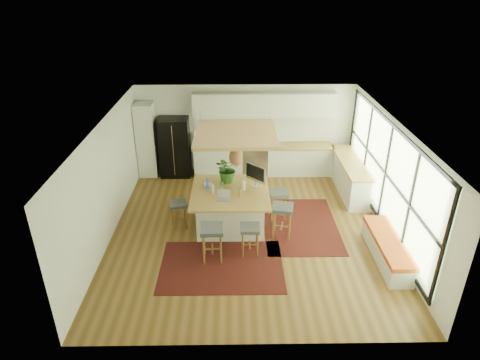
{
  "coord_description": "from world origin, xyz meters",
  "views": [
    {
      "loc": [
        -0.34,
        -8.53,
        5.59
      ],
      "look_at": [
        -0.2,
        0.5,
        1.1
      ],
      "focal_mm": 31.17,
      "sensor_mm": 36.0,
      "label": 1
    }
  ],
  "objects_px": {
    "monitor": "(256,177)",
    "island_plant": "(228,171)",
    "stool_left_side": "(179,214)",
    "fridge": "(175,146)",
    "stool_right_front": "(282,222)",
    "stool_right_back": "(277,205)",
    "stool_near_right": "(250,240)",
    "stool_near_left": "(212,245)",
    "island": "(230,208)",
    "microwave": "(210,140)",
    "laptop": "(223,195)"
  },
  "relations": [
    {
      "from": "monitor",
      "to": "island_plant",
      "type": "distance_m",
      "value": 0.73
    },
    {
      "from": "monitor",
      "to": "stool_right_back",
      "type": "bearing_deg",
      "value": 51.76
    },
    {
      "from": "stool_near_right",
      "to": "laptop",
      "type": "xyz_separation_m",
      "value": [
        -0.58,
        0.79,
        0.7
      ]
    },
    {
      "from": "stool_right_front",
      "to": "stool_right_back",
      "type": "bearing_deg",
      "value": 92.23
    },
    {
      "from": "stool_near_right",
      "to": "stool_right_front",
      "type": "relative_size",
      "value": 0.87
    },
    {
      "from": "fridge",
      "to": "stool_left_side",
      "type": "height_order",
      "value": "fridge"
    },
    {
      "from": "stool_right_back",
      "to": "stool_right_front",
      "type": "bearing_deg",
      "value": -87.77
    },
    {
      "from": "stool_left_side",
      "to": "stool_right_front",
      "type": "bearing_deg",
      "value": -9.69
    },
    {
      "from": "microwave",
      "to": "stool_near_right",
      "type": "bearing_deg",
      "value": -64.12
    },
    {
      "from": "stool_right_back",
      "to": "monitor",
      "type": "distance_m",
      "value": 1.01
    },
    {
      "from": "laptop",
      "to": "microwave",
      "type": "height_order",
      "value": "microwave"
    },
    {
      "from": "stool_left_side",
      "to": "island_plant",
      "type": "xyz_separation_m",
      "value": [
        1.19,
        0.61,
        0.85
      ]
    },
    {
      "from": "stool_near_right",
      "to": "stool_left_side",
      "type": "bearing_deg",
      "value": 146.35
    },
    {
      "from": "microwave",
      "to": "island_plant",
      "type": "height_order",
      "value": "island_plant"
    },
    {
      "from": "stool_right_front",
      "to": "laptop",
      "type": "height_order",
      "value": "laptop"
    },
    {
      "from": "island",
      "to": "monitor",
      "type": "xyz_separation_m",
      "value": [
        0.62,
        0.24,
        0.72
      ]
    },
    {
      "from": "stool_left_side",
      "to": "laptop",
      "type": "xyz_separation_m",
      "value": [
        1.1,
        -0.33,
        0.7
      ]
    },
    {
      "from": "island",
      "to": "laptop",
      "type": "xyz_separation_m",
      "value": [
        -0.15,
        -0.43,
        0.58
      ]
    },
    {
      "from": "stool_near_right",
      "to": "microwave",
      "type": "xyz_separation_m",
      "value": [
        -1.05,
        4.13,
        0.77
      ]
    },
    {
      "from": "microwave",
      "to": "stool_right_back",
      "type": "bearing_deg",
      "value": -43.79
    },
    {
      "from": "fridge",
      "to": "stool_left_side",
      "type": "relative_size",
      "value": 2.66
    },
    {
      "from": "stool_near_left",
      "to": "stool_left_side",
      "type": "height_order",
      "value": "stool_near_left"
    },
    {
      "from": "island",
      "to": "microwave",
      "type": "xyz_separation_m",
      "value": [
        -0.62,
        2.91,
        0.66
      ]
    },
    {
      "from": "island",
      "to": "island_plant",
      "type": "bearing_deg",
      "value": 97.09
    },
    {
      "from": "fridge",
      "to": "island",
      "type": "distance_m",
      "value": 3.39
    },
    {
      "from": "stool_left_side",
      "to": "laptop",
      "type": "relative_size",
      "value": 2.12
    },
    {
      "from": "island_plant",
      "to": "laptop",
      "type": "bearing_deg",
      "value": -95.21
    },
    {
      "from": "laptop",
      "to": "stool_near_right",
      "type": "bearing_deg",
      "value": -49.27
    },
    {
      "from": "stool_near_left",
      "to": "island_plant",
      "type": "relative_size",
      "value": 1.15
    },
    {
      "from": "stool_right_front",
      "to": "stool_left_side",
      "type": "distance_m",
      "value": 2.5
    },
    {
      "from": "island",
      "to": "stool_left_side",
      "type": "height_order",
      "value": "island"
    },
    {
      "from": "stool_near_left",
      "to": "monitor",
      "type": "bearing_deg",
      "value": 58.55
    },
    {
      "from": "stool_near_right",
      "to": "stool_right_front",
      "type": "bearing_deg",
      "value": 41.83
    },
    {
      "from": "fridge",
      "to": "stool_near_right",
      "type": "xyz_separation_m",
      "value": [
        2.12,
        -4.12,
        -0.57
      ]
    },
    {
      "from": "stool_near_right",
      "to": "island_plant",
      "type": "relative_size",
      "value": 1.0
    },
    {
      "from": "stool_left_side",
      "to": "stool_near_left",
      "type": "bearing_deg",
      "value": -56.32
    },
    {
      "from": "island",
      "to": "monitor",
      "type": "bearing_deg",
      "value": 21.38
    },
    {
      "from": "fridge",
      "to": "island_plant",
      "type": "relative_size",
      "value": 2.58
    },
    {
      "from": "island",
      "to": "island_plant",
      "type": "xyz_separation_m",
      "value": [
        -0.06,
        0.52,
        0.74
      ]
    },
    {
      "from": "stool_near_right",
      "to": "island_plant",
      "type": "xyz_separation_m",
      "value": [
        -0.5,
        1.73,
        0.85
      ]
    },
    {
      "from": "island",
      "to": "laptop",
      "type": "distance_m",
      "value": 0.74
    },
    {
      "from": "stool_left_side",
      "to": "island_plant",
      "type": "distance_m",
      "value": 1.58
    },
    {
      "from": "stool_near_right",
      "to": "stool_left_side",
      "type": "height_order",
      "value": "stool_near_right"
    },
    {
      "from": "stool_near_left",
      "to": "stool_right_front",
      "type": "bearing_deg",
      "value": 28.87
    },
    {
      "from": "island",
      "to": "microwave",
      "type": "distance_m",
      "value": 3.05
    },
    {
      "from": "fridge",
      "to": "stool_near_right",
      "type": "relative_size",
      "value": 2.57
    },
    {
      "from": "monitor",
      "to": "stool_right_front",
      "type": "bearing_deg",
      "value": -6.59
    },
    {
      "from": "island",
      "to": "stool_right_back",
      "type": "relative_size",
      "value": 2.48
    },
    {
      "from": "stool_right_front",
      "to": "stool_right_back",
      "type": "relative_size",
      "value": 1.07
    },
    {
      "from": "fridge",
      "to": "island_plant",
      "type": "xyz_separation_m",
      "value": [
        1.62,
        -2.39,
        0.28
      ]
    }
  ]
}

